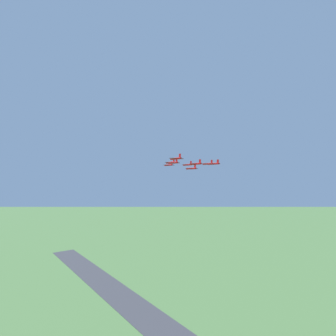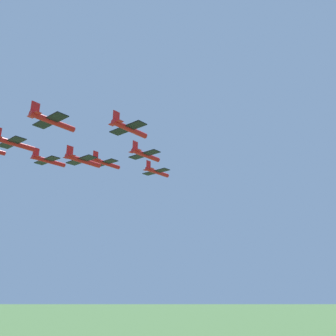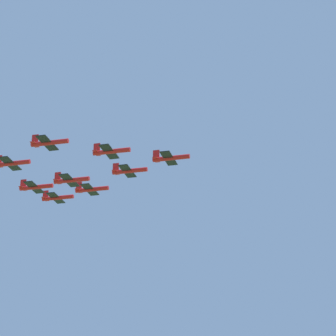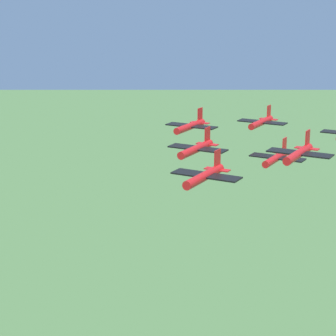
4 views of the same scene
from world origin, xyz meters
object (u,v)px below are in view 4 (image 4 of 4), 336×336
jet_1 (299,153)px  jet_8 (262,122)px  jet_5 (191,126)px  jet_4 (277,157)px  jet_2 (197,148)px  jet_0 (205,175)px

jet_1 → jet_8: (26.66, 11.55, -1.45)m
jet_5 → jet_4: bearing=-180.0°
jet_2 → jet_8: bearing=-90.0°
jet_1 → jet_2: jet_1 is taller
jet_5 → jet_2: bearing=120.5°
jet_4 → jet_8: size_ratio=1.00×
jet_1 → jet_2: size_ratio=1.00×
jet_2 → jet_8: 25.05m
jet_0 → jet_4: bearing=-90.0°
jet_4 → jet_5: 15.14m
jet_0 → jet_8: 38.29m
jet_0 → jet_2: (13.33, 5.78, -0.09)m
jet_2 → jet_0: bearing=120.5°
jet_0 → jet_2: size_ratio=1.00×
jet_4 → jet_0: bearing=90.0°
jet_2 → jet_4: 14.86m
jet_0 → jet_2: bearing=-59.5°
jet_5 → jet_1: bearing=150.5°
jet_8 → jet_5: bearing=59.5°
jet_4 → jet_8: 14.78m
jet_0 → jet_1: jet_1 is taller
jet_4 → jet_5: jet_5 is taller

